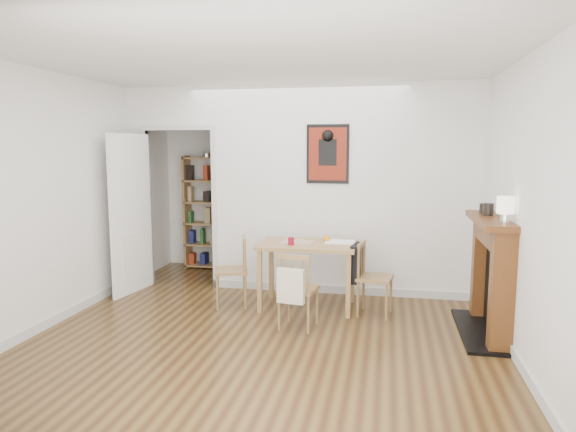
% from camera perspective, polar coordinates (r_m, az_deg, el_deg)
% --- Properties ---
extents(ground, '(5.20, 5.20, 0.00)m').
position_cam_1_polar(ground, '(5.39, -1.78, -12.22)').
color(ground, brown).
rests_on(ground, ground).
extents(room_shell, '(5.20, 5.20, 5.20)m').
position_cam_1_polar(room_shell, '(6.39, 1.72, 2.85)').
color(room_shell, white).
rests_on(room_shell, ground).
extents(dining_table, '(1.10, 0.70, 0.75)m').
position_cam_1_polar(dining_table, '(5.85, 2.18, -3.91)').
color(dining_table, '#9F764A').
rests_on(dining_table, ground).
extents(chair_left, '(0.51, 0.51, 0.82)m').
position_cam_1_polar(chair_left, '(6.00, -6.36, -6.13)').
color(chair_left, olive).
rests_on(chair_left, ground).
extents(chair_right, '(0.51, 0.46, 0.80)m').
position_cam_1_polar(chair_right, '(5.74, 9.45, -6.75)').
color(chair_right, olive).
rests_on(chair_right, ground).
extents(chair_front, '(0.45, 0.49, 0.79)m').
position_cam_1_polar(chair_front, '(5.25, 1.12, -8.16)').
color(chair_front, olive).
rests_on(chair_front, ground).
extents(bookshelf, '(0.72, 0.29, 1.71)m').
position_cam_1_polar(bookshelf, '(7.87, -8.83, 0.33)').
color(bookshelf, '#9F764A').
rests_on(bookshelf, ground).
extents(fireplace, '(0.45, 1.25, 1.16)m').
position_cam_1_polar(fireplace, '(5.43, 21.76, -5.84)').
color(fireplace, brown).
rests_on(fireplace, ground).
extents(red_glass, '(0.07, 0.07, 0.09)m').
position_cam_1_polar(red_glass, '(5.72, 0.34, -2.80)').
color(red_glass, maroon).
rests_on(red_glass, dining_table).
extents(orange_fruit, '(0.08, 0.08, 0.08)m').
position_cam_1_polar(orange_fruit, '(5.93, 4.30, -2.49)').
color(orange_fruit, orange).
rests_on(orange_fruit, dining_table).
extents(placemat, '(0.40, 0.32, 0.00)m').
position_cam_1_polar(placemat, '(5.91, 1.07, -2.88)').
color(placemat, beige).
rests_on(placemat, dining_table).
extents(notebook, '(0.34, 0.25, 0.02)m').
position_cam_1_polar(notebook, '(5.90, 5.81, -2.88)').
color(notebook, white).
rests_on(notebook, dining_table).
extents(mantel_lamp, '(0.15, 0.15, 0.24)m').
position_cam_1_polar(mantel_lamp, '(4.93, 23.02, 0.96)').
color(mantel_lamp, silver).
rests_on(mantel_lamp, fireplace).
extents(ceramic_jar_a, '(0.10, 0.10, 0.12)m').
position_cam_1_polar(ceramic_jar_a, '(5.46, 21.36, 0.70)').
color(ceramic_jar_a, black).
rests_on(ceramic_jar_a, fireplace).
extents(ceramic_jar_b, '(0.08, 0.08, 0.10)m').
position_cam_1_polar(ceramic_jar_b, '(5.62, 20.90, 0.81)').
color(ceramic_jar_b, black).
rests_on(ceramic_jar_b, fireplace).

